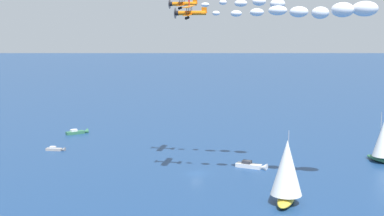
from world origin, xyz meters
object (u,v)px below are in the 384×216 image
(motorboat_near_centre, at_px, (78,132))
(motorboat_offshore, at_px, (253,166))
(motorboat_trailing, at_px, (57,149))
(sailboat_inshore, at_px, (384,140))
(biplane_lead, at_px, (189,12))
(wingwalker_lead, at_px, (189,2))
(biplane_wingman, at_px, (182,3))
(sailboat_far_port, at_px, (287,171))

(motorboat_near_centre, height_order, motorboat_offshore, motorboat_offshore)
(motorboat_near_centre, xyz_separation_m, motorboat_offshore, (-38.63, -55.32, 0.03))
(motorboat_trailing, bearing_deg, sailboat_inshore, -94.09)
(biplane_lead, xyz_separation_m, wingwalker_lead, (-0.26, 0.05, 2.14))
(sailboat_inshore, height_order, biplane_lead, biplane_lead)
(sailboat_inshore, relative_size, motorboat_trailing, 2.34)
(motorboat_near_centre, distance_m, wingwalker_lead, 75.99)
(motorboat_offshore, relative_size, biplane_wingman, 1.05)
(sailboat_inshore, bearing_deg, sailboat_far_port, 140.41)
(biplane_lead, bearing_deg, biplane_wingman, 11.79)
(motorboat_trailing, height_order, biplane_lead, biplane_lead)
(sailboat_far_port, relative_size, sailboat_inshore, 1.10)
(motorboat_trailing, height_order, biplane_wingman, biplane_wingman)
(biplane_lead, bearing_deg, sailboat_far_port, -123.24)
(motorboat_trailing, xyz_separation_m, biplane_lead, (-26.88, -39.51, 35.99))
(sailboat_far_port, bearing_deg, motorboat_near_centre, 43.41)
(wingwalker_lead, bearing_deg, biplane_wingman, 11.41)
(sailboat_far_port, xyz_separation_m, motorboat_trailing, (39.63, 58.96, -5.92))
(sailboat_inshore, distance_m, biplane_wingman, 60.59)
(motorboat_offshore, distance_m, biplane_lead, 40.55)
(sailboat_inshore, height_order, wingwalker_lead, wingwalker_lead)
(biplane_lead, bearing_deg, sailboat_inshore, -66.28)
(biplane_wingman, bearing_deg, wingwalker_lead, -168.59)
(motorboat_offshore, relative_size, wingwalker_lead, 5.11)
(sailboat_far_port, distance_m, motorboat_trailing, 71.29)
(motorboat_offshore, bearing_deg, sailboat_far_port, -168.42)
(motorboat_near_centre, distance_m, biplane_wingman, 65.67)
(sailboat_far_port, relative_size, biplane_lead, 1.86)
(motorboat_near_centre, relative_size, biplane_lead, 0.91)
(wingwalker_lead, bearing_deg, sailboat_inshore, -66.03)
(sailboat_far_port, relative_size, biplane_wingman, 1.86)
(motorboat_trailing, xyz_separation_m, wingwalker_lead, (-27.15, -39.46, 38.13))
(sailboat_far_port, height_order, motorboat_trailing, sailboat_far_port)
(sailboat_inshore, height_order, motorboat_trailing, sailboat_inshore)
(biplane_lead, bearing_deg, motorboat_trailing, 55.77)
(biplane_lead, height_order, biplane_wingman, biplane_wingman)
(motorboat_trailing, bearing_deg, motorboat_offshore, -104.90)
(wingwalker_lead, bearing_deg, motorboat_near_centre, 38.55)
(motorboat_near_centre, xyz_separation_m, sailboat_far_port, (-63.96, -60.51, 5.77))
(biplane_wingman, bearing_deg, motorboat_near_centre, 45.87)
(sailboat_inshore, relative_size, biplane_wingman, 1.70)
(motorboat_near_centre, distance_m, sailboat_inshore, 93.45)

